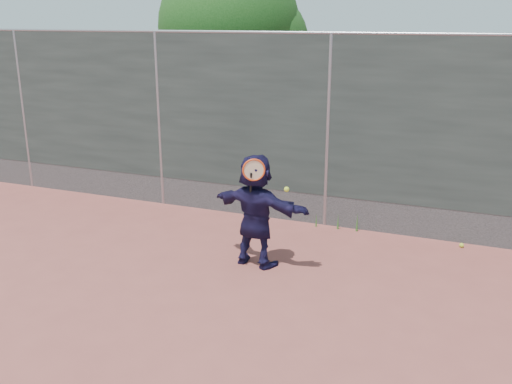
% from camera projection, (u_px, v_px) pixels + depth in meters
% --- Properties ---
extents(ground, '(80.00, 80.00, 0.00)m').
position_uv_depth(ground, '(239.00, 329.00, 6.14)').
color(ground, '#9E4C42').
rests_on(ground, ground).
extents(player, '(1.48, 0.71, 1.54)m').
position_uv_depth(player, '(256.00, 210.00, 7.55)').
color(player, '#19153A').
rests_on(player, ground).
extents(ball_ground, '(0.07, 0.07, 0.07)m').
position_uv_depth(ball_ground, '(462.00, 245.00, 8.32)').
color(ball_ground, '#C4DC30').
rests_on(ball_ground, ground).
extents(fence, '(20.00, 0.06, 3.03)m').
position_uv_depth(fence, '(328.00, 128.00, 8.79)').
color(fence, '#38423D').
rests_on(fence, ground).
extents(swing_action, '(0.58, 0.20, 0.51)m').
position_uv_depth(swing_action, '(257.00, 173.00, 7.19)').
color(swing_action, '#E34415').
rests_on(swing_action, ground).
extents(tree_left, '(3.15, 3.00, 4.53)m').
position_uv_depth(tree_left, '(237.00, 31.00, 12.11)').
color(tree_left, '#382314').
rests_on(tree_left, ground).
extents(weed_clump, '(0.68, 0.07, 0.30)m').
position_uv_depth(weed_clump, '(341.00, 221.00, 9.01)').
color(weed_clump, '#387226').
rests_on(weed_clump, ground).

